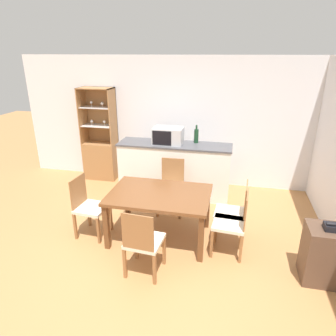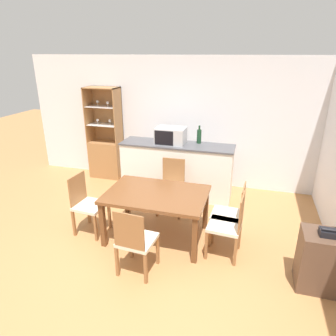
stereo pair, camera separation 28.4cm
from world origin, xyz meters
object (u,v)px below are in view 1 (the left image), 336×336
dining_chair_side_right_near (233,223)px  dining_chair_side_left_near (89,206)px  dining_chair_side_right_far (233,212)px  dining_chair_head_far (171,186)px  side_cabinet (329,255)px  dining_table (160,198)px  telephone (334,227)px  wine_bottle (196,136)px  microwave (168,136)px  display_cabinet (101,153)px  dining_chair_head_near (143,242)px

dining_chair_side_right_near → dining_chair_side_left_near: bearing=94.3°
dining_chair_side_right_far → dining_chair_head_far: bearing=60.6°
dining_chair_head_far → side_cabinet: bearing=148.0°
dining_table → telephone: 2.20m
side_cabinet → wine_bottle: bearing=131.8°
dining_chair_head_far → dining_chair_side_right_far: bearing=145.5°
telephone → side_cabinet: bearing=36.7°
dining_chair_side_right_far → microwave: (-1.25, 1.33, 0.70)m
display_cabinet → dining_table: display_cabinet is taller
dining_chair_head_far → wine_bottle: 1.12m
display_cabinet → dining_chair_side_right_near: 3.54m
dining_chair_side_right_far → dining_chair_head_near: (-1.05, -0.96, 0.00)m
dining_chair_side_right_far → side_cabinet: dining_chair_side_right_far is taller
dining_table → dining_chair_head_far: bearing=90.1°
dining_chair_side_right_far → side_cabinet: (1.13, -0.59, -0.11)m
display_cabinet → dining_chair_side_left_near: bearing=-70.3°
dining_chair_head_far → telephone: size_ratio=4.69×
dining_chair_side_left_near → wine_bottle: bearing=147.7°
dining_chair_side_right_far → telephone: dining_chair_side_right_far is taller
dining_chair_side_left_near → wine_bottle: 2.34m
display_cabinet → dining_chair_side_left_near: display_cabinet is taller
dining_chair_side_right_far → dining_chair_side_left_near: same height
dining_chair_side_right_far → telephone: size_ratio=4.69×
display_cabinet → dining_table: size_ratio=1.35×
dining_chair_head_far → dining_chair_side_left_near: (-1.04, -0.96, 0.00)m
dining_chair_head_near → dining_chair_side_left_near: bearing=151.2°
dining_chair_head_near → wine_bottle: wine_bottle is taller
dining_table → dining_chair_side_right_near: size_ratio=1.56×
dining_chair_head_far → wine_bottle: wine_bottle is taller
dining_chair_side_right_far → dining_chair_head_near: bearing=135.9°
dining_chair_head_far → microwave: 0.99m
dining_chair_head_far → side_cabinet: size_ratio=1.29×
dining_chair_side_right_near → wine_bottle: bearing=27.1°
microwave → dining_chair_head_far: bearing=-73.2°
microwave → side_cabinet: size_ratio=0.76×
dining_table → dining_chair_head_far: dining_chair_head_far is taller
wine_bottle → side_cabinet: (1.88, -2.10, -0.80)m
display_cabinet → telephone: (3.94, -2.43, 0.19)m
display_cabinet → dining_chair_head_far: (1.79, -1.15, -0.10)m
dining_chair_side_right_near → side_cabinet: bearing=-100.4°
display_cabinet → microwave: 1.77m
dining_chair_head_near → wine_bottle: (0.30, 2.46, 0.69)m
telephone → wine_bottle: bearing=131.2°
dining_chair_head_near → dining_chair_side_left_near: size_ratio=1.00×
dining_table → wine_bottle: bearing=79.9°
side_cabinet → dining_chair_side_right_far: bearing=152.3°
wine_bottle → telephone: bearing=-48.8°
display_cabinet → telephone: bearing=-31.7°
display_cabinet → wine_bottle: (2.09, -0.31, 0.59)m
display_cabinet → wine_bottle: display_cabinet is taller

